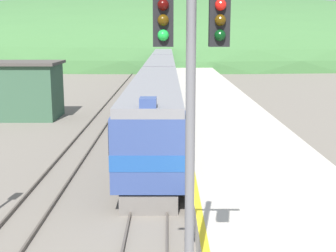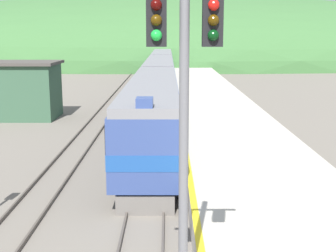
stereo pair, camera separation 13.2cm
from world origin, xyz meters
name	(u,v)px [view 1 (the left image)]	position (x,y,z in m)	size (l,w,h in m)	color
track_main	(163,76)	(0.00, 70.00, 0.08)	(1.52, 180.00, 0.16)	#4C443D
track_siding	(134,76)	(-4.69, 70.00, 0.08)	(1.52, 180.00, 0.16)	#4C443D
platform	(203,87)	(5.02, 50.00, 0.55)	(6.67, 140.00, 1.11)	#BCB5A5
distant_hills	(165,59)	(0.00, 120.41, 0.00)	(206.21, 92.79, 32.64)	#3D6B38
station_shed	(24,90)	(-11.07, 32.45, 2.38)	(5.89, 4.86, 4.70)	#385B42
express_train_lead_car	(155,112)	(0.00, 21.79, 2.31)	(3.01, 21.79, 4.59)	black
carriage_second	(160,77)	(0.00, 44.04, 2.30)	(3.00, 20.48, 4.23)	black
carriage_third	(162,64)	(0.00, 65.40, 2.30)	(3.00, 20.48, 4.23)	black
carriage_fourth	(163,57)	(0.00, 86.76, 2.30)	(3.00, 20.48, 4.23)	black
carriage_fifth	(164,52)	(0.00, 108.12, 2.30)	(3.00, 20.48, 4.23)	black
signal_mast_main	(190,96)	(1.22, 3.31, 5.76)	(2.20, 0.42, 8.77)	slate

